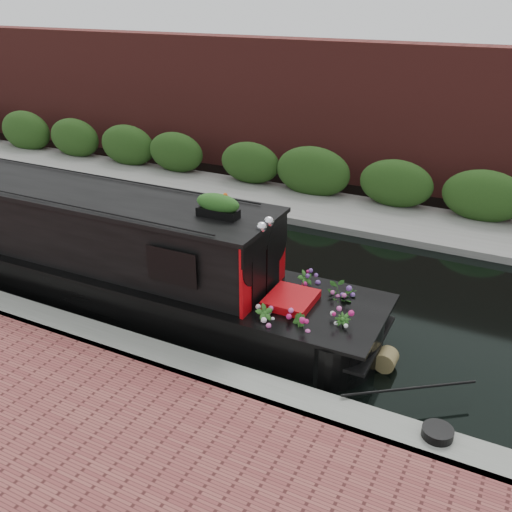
% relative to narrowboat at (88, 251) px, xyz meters
% --- Properties ---
extents(ground, '(80.00, 80.00, 0.00)m').
position_rel_narrowboat_xyz_m(ground, '(1.94, 1.75, -0.76)').
color(ground, black).
rests_on(ground, ground).
extents(near_bank_coping, '(40.00, 0.60, 0.50)m').
position_rel_narrowboat_xyz_m(near_bank_coping, '(1.94, -1.55, -0.76)').
color(near_bank_coping, gray).
rests_on(near_bank_coping, ground).
extents(far_bank_path, '(40.00, 2.40, 0.34)m').
position_rel_narrowboat_xyz_m(far_bank_path, '(1.94, 5.95, -0.76)').
color(far_bank_path, gray).
rests_on(far_bank_path, ground).
extents(far_hedge, '(40.00, 1.10, 2.80)m').
position_rel_narrowboat_xyz_m(far_hedge, '(1.94, 6.85, -0.76)').
color(far_hedge, '#224316').
rests_on(far_hedge, ground).
extents(far_brick_wall, '(40.00, 1.00, 8.00)m').
position_rel_narrowboat_xyz_m(far_brick_wall, '(1.94, 8.95, -0.76)').
color(far_brick_wall, maroon).
rests_on(far_brick_wall, ground).
extents(narrowboat, '(10.99, 2.06, 2.58)m').
position_rel_narrowboat_xyz_m(narrowboat, '(0.00, 0.00, 0.00)').
color(narrowboat, black).
rests_on(narrowboat, ground).
extents(rope_fender, '(0.33, 0.31, 0.33)m').
position_rel_narrowboat_xyz_m(rope_fender, '(5.86, -0.00, -0.60)').
color(rope_fender, olive).
rests_on(rope_fender, ground).
extents(coiled_mooring_rope, '(0.39, 0.39, 0.12)m').
position_rel_narrowboat_xyz_m(coiled_mooring_rope, '(6.88, -1.43, -0.45)').
color(coiled_mooring_rope, black).
rests_on(coiled_mooring_rope, near_bank_coping).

